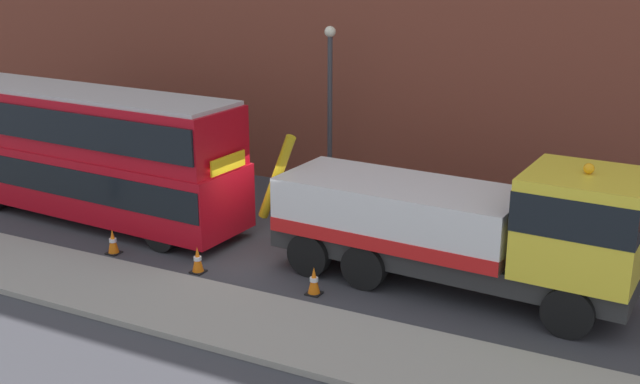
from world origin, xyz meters
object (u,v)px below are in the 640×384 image
object	(u,v)px
traffic_cone_midway	(198,260)
street_lamp	(330,100)
traffic_cone_near_bus	(113,242)
traffic_cone_near_truck	(314,281)
double_decker_bus	(85,149)
recovery_tow_truck	(466,224)

from	to	relation	value
traffic_cone_midway	street_lamp	distance (m)	7.62
traffic_cone_near_bus	traffic_cone_midway	world-z (taller)	same
traffic_cone_near_truck	double_decker_bus	bearing A→B (deg)	168.07
traffic_cone_near_truck	street_lamp	distance (m)	7.98
double_decker_bus	street_lamp	distance (m)	7.85
recovery_tow_truck	double_decker_bus	world-z (taller)	double_decker_bus
traffic_cone_midway	street_lamp	size ratio (longest dim) A/B	0.12
recovery_tow_truck	traffic_cone_near_bus	world-z (taller)	recovery_tow_truck
recovery_tow_truck	traffic_cone_near_truck	size ratio (longest dim) A/B	14.18
double_decker_bus	traffic_cone_midway	distance (m)	6.30
traffic_cone_near_truck	recovery_tow_truck	bearing A→B (deg)	30.35
traffic_cone_near_truck	traffic_cone_midway	bearing A→B (deg)	-176.70
traffic_cone_near_truck	street_lamp	world-z (taller)	street_lamp
traffic_cone_near_bus	traffic_cone_near_truck	distance (m)	6.23
traffic_cone_near_bus	street_lamp	size ratio (longest dim) A/B	0.12
traffic_cone_midway	traffic_cone_near_truck	distance (m)	3.35
traffic_cone_near_bus	traffic_cone_near_truck	xyz separation A→B (m)	(6.22, 0.18, 0.00)
recovery_tow_truck	traffic_cone_near_truck	distance (m)	3.96
recovery_tow_truck	street_lamp	xyz separation A→B (m)	(-6.11, 4.87, 1.71)
recovery_tow_truck	traffic_cone_midway	bearing A→B (deg)	-159.13
recovery_tow_truck	double_decker_bus	distance (m)	12.17
double_decker_bus	traffic_cone_near_bus	xyz separation A→B (m)	(2.75, -2.07, -1.89)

